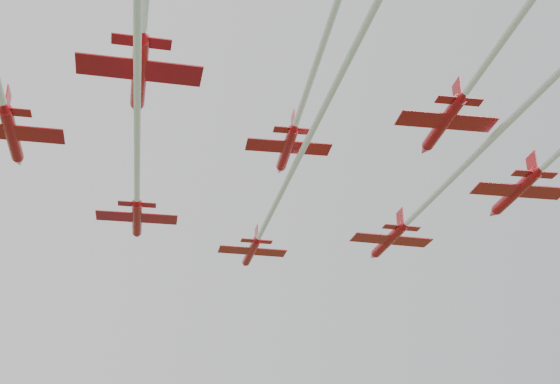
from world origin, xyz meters
name	(u,v)px	position (x,y,z in m)	size (l,w,h in m)	color
jet_lead	(283,189)	(-4.43, 0.43, 56.55)	(16.51, 66.63, 2.49)	red
jet_row2_left	(137,155)	(-20.77, -5.67, 54.32)	(16.25, 55.79, 2.48)	red
jet_row2_right	(457,173)	(7.11, -13.16, 54.53)	(15.14, 66.03, 2.67)	red
jet_row3_mid	(306,93)	(-9.34, -16.07, 57.49)	(14.04, 43.88, 2.38)	red
jet_row4_right	(488,61)	(-0.62, -28.35, 55.29)	(13.41, 42.56, 2.46)	red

